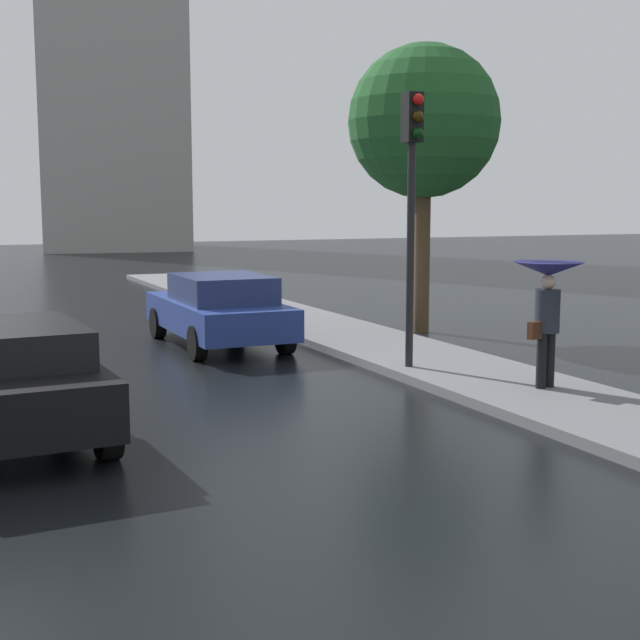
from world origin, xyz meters
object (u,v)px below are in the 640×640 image
at_px(street_tree_mid, 424,123).
at_px(car_black_mid_road, 7,378).
at_px(pedestrian_with_umbrella_far, 548,290).
at_px(car_blue_near_kerb, 219,309).
at_px(traffic_light, 412,178).

bearing_deg(street_tree_mid, car_black_mid_road, -147.45).
xyz_separation_m(pedestrian_with_umbrella_far, street_tree_mid, (1.64, 6.19, 2.83)).
bearing_deg(car_blue_near_kerb, street_tree_mid, 0.60).
xyz_separation_m(car_black_mid_road, traffic_light, (6.08, 1.49, 2.35)).
height_order(car_black_mid_road, traffic_light, traffic_light).
bearing_deg(traffic_light, pedestrian_with_umbrella_far, -66.41).
distance_m(car_black_mid_road, street_tree_mid, 10.89).
bearing_deg(car_blue_near_kerb, car_black_mid_road, -127.85).
relative_size(car_black_mid_road, traffic_light, 0.96).
relative_size(car_blue_near_kerb, street_tree_mid, 0.72).
distance_m(pedestrian_with_umbrella_far, street_tree_mid, 7.00).
relative_size(pedestrian_with_umbrella_far, street_tree_mid, 0.30).
distance_m(traffic_light, street_tree_mid, 4.96).
bearing_deg(car_black_mid_road, pedestrian_with_umbrella_far, 171.43).
relative_size(car_blue_near_kerb, traffic_light, 1.02).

